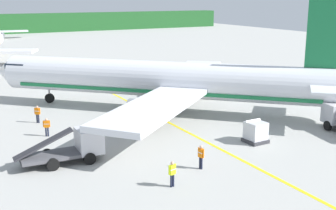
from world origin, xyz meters
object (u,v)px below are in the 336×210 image
(cargo_container_near, at_px, (255,132))
(crew_marshaller, at_px, (201,155))
(crew_supervisor, at_px, (172,172))
(airliner_foreground, at_px, (168,80))
(service_truck_fuel, at_px, (76,146))
(crew_loader_left, at_px, (37,113))
(crew_loader_right, at_px, (47,126))

(cargo_container_near, height_order, crew_marshaller, cargo_container_near)
(crew_marshaller, bearing_deg, cargo_container_near, 20.90)
(crew_supervisor, bearing_deg, crew_marshaller, 27.06)
(airliner_foreground, bearing_deg, cargo_container_near, -82.54)
(crew_marshaller, height_order, crew_supervisor, crew_marshaller)
(airliner_foreground, xyz_separation_m, service_truck_fuel, (-13.01, -9.60, -2.21))
(crew_loader_left, relative_size, crew_loader_right, 1.04)
(airliner_foreground, distance_m, service_truck_fuel, 16.32)
(airliner_foreground, height_order, crew_loader_right, airliner_foreground)
(cargo_container_near, bearing_deg, airliner_foreground, 97.46)
(crew_loader_right, height_order, crew_supervisor, crew_supervisor)
(cargo_container_near, bearing_deg, crew_supervisor, -157.12)
(crew_marshaller, distance_m, crew_supervisor, 3.69)
(crew_marshaller, bearing_deg, service_truck_fuel, 142.15)
(crew_marshaller, bearing_deg, crew_loader_right, 121.55)
(service_truck_fuel, distance_m, cargo_container_near, 14.96)
(cargo_container_near, distance_m, crew_marshaller, 7.77)
(crew_loader_right, bearing_deg, service_truck_fuel, -86.04)
(crew_loader_left, xyz_separation_m, crew_loader_right, (-0.23, -4.69, -0.05))
(crew_marshaller, bearing_deg, crew_supervisor, -152.94)
(cargo_container_near, height_order, crew_supervisor, cargo_container_near)
(airliner_foreground, relative_size, crew_loader_left, 18.83)
(service_truck_fuel, distance_m, crew_supervisor, 8.49)
(crew_supervisor, bearing_deg, crew_loader_left, 102.83)
(service_truck_fuel, bearing_deg, crew_marshaller, -37.85)
(crew_loader_right, bearing_deg, airliner_foreground, 10.50)
(airliner_foreground, relative_size, cargo_container_near, 16.98)
(cargo_container_near, relative_size, crew_loader_right, 1.16)
(crew_marshaller, xyz_separation_m, crew_supervisor, (-3.28, -1.68, -0.02))
(cargo_container_near, relative_size, crew_marshaller, 1.08)
(service_truck_fuel, bearing_deg, crew_loader_left, 91.27)
(airliner_foreground, bearing_deg, crew_marshaller, -110.08)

